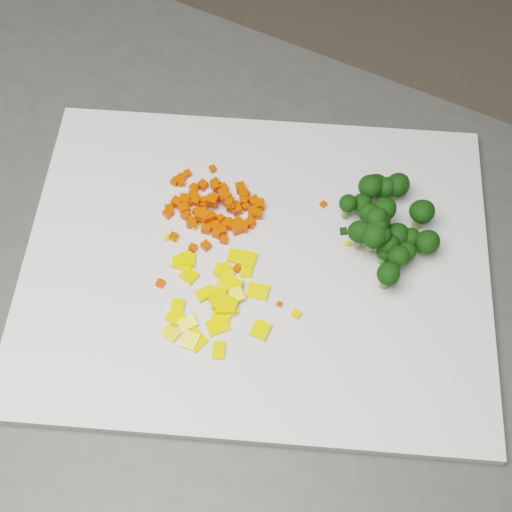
% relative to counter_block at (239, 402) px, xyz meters
% --- Properties ---
extents(ground, '(4.00, 4.00, 0.00)m').
position_rel_counter_block_xyz_m(ground, '(-0.33, -0.07, -0.45)').
color(ground, gray).
rests_on(ground, ground).
extents(counter_block, '(1.12, 0.93, 0.90)m').
position_rel_counter_block_xyz_m(counter_block, '(0.00, 0.00, 0.00)').
color(counter_block, '#40403E').
rests_on(counter_block, ground).
extents(cutting_board, '(0.53, 0.44, 0.01)m').
position_rel_counter_block_xyz_m(cutting_board, '(0.03, 0.01, 0.46)').
color(cutting_board, silver).
rests_on(cutting_board, counter_block).
extents(carrot_pile, '(0.11, 0.11, 0.03)m').
position_rel_counter_block_xyz_m(carrot_pile, '(-0.04, 0.07, 0.48)').
color(carrot_pile, red).
rests_on(carrot_pile, cutting_board).
extents(pepper_pile, '(0.13, 0.13, 0.02)m').
position_rel_counter_block_xyz_m(pepper_pile, '(-0.01, -0.05, 0.47)').
color(pepper_pile, yellow).
rests_on(pepper_pile, cutting_board).
extents(broccoli_pile, '(0.13, 0.13, 0.06)m').
position_rel_counter_block_xyz_m(broccoli_pile, '(0.14, 0.06, 0.49)').
color(broccoli_pile, black).
rests_on(broccoli_pile, cutting_board).
extents(carrot_cube_0, '(0.01, 0.01, 0.01)m').
position_rel_counter_block_xyz_m(carrot_cube_0, '(-0.00, 0.09, 0.47)').
color(carrot_cube_0, red).
rests_on(carrot_cube_0, carrot_pile).
extents(carrot_cube_1, '(0.01, 0.01, 0.01)m').
position_rel_counter_block_xyz_m(carrot_cube_1, '(-0.01, 0.07, 0.47)').
color(carrot_cube_1, red).
rests_on(carrot_cube_1, carrot_pile).
extents(carrot_cube_2, '(0.01, 0.01, 0.01)m').
position_rel_counter_block_xyz_m(carrot_cube_2, '(-0.02, 0.07, 0.48)').
color(carrot_cube_2, red).
rests_on(carrot_cube_2, carrot_pile).
extents(carrot_cube_3, '(0.01, 0.01, 0.01)m').
position_rel_counter_block_xyz_m(carrot_cube_3, '(-0.00, 0.05, 0.47)').
color(carrot_cube_3, red).
rests_on(carrot_cube_3, carrot_pile).
extents(carrot_cube_4, '(0.01, 0.01, 0.01)m').
position_rel_counter_block_xyz_m(carrot_cube_4, '(0.01, 0.06, 0.47)').
color(carrot_cube_4, red).
rests_on(carrot_cube_4, carrot_pile).
extents(carrot_cube_5, '(0.01, 0.01, 0.01)m').
position_rel_counter_block_xyz_m(carrot_cube_5, '(-0.03, 0.05, 0.48)').
color(carrot_cube_5, red).
rests_on(carrot_cube_5, carrot_pile).
extents(carrot_cube_6, '(0.01, 0.01, 0.01)m').
position_rel_counter_block_xyz_m(carrot_cube_6, '(-0.01, 0.05, 0.47)').
color(carrot_cube_6, red).
rests_on(carrot_cube_6, carrot_pile).
extents(carrot_cube_7, '(0.01, 0.01, 0.01)m').
position_rel_counter_block_xyz_m(carrot_cube_7, '(-0.07, 0.06, 0.47)').
color(carrot_cube_7, red).
rests_on(carrot_cube_7, carrot_pile).
extents(carrot_cube_8, '(0.01, 0.01, 0.01)m').
position_rel_counter_block_xyz_m(carrot_cube_8, '(-0.03, 0.02, 0.47)').
color(carrot_cube_8, red).
rests_on(carrot_cube_8, carrot_pile).
extents(carrot_cube_9, '(0.01, 0.01, 0.01)m').
position_rel_counter_block_xyz_m(carrot_cube_9, '(-0.03, 0.10, 0.47)').
color(carrot_cube_9, red).
rests_on(carrot_cube_9, carrot_pile).
extents(carrot_cube_10, '(0.01, 0.01, 0.01)m').
position_rel_counter_block_xyz_m(carrot_cube_10, '(-0.08, 0.10, 0.47)').
color(carrot_cube_10, red).
rests_on(carrot_cube_10, carrot_pile).
extents(carrot_cube_11, '(0.01, 0.01, 0.01)m').
position_rel_counter_block_xyz_m(carrot_cube_11, '(-0.07, 0.07, 0.47)').
color(carrot_cube_11, red).
rests_on(carrot_cube_11, carrot_pile).
extents(carrot_cube_12, '(0.01, 0.01, 0.01)m').
position_rel_counter_block_xyz_m(carrot_cube_12, '(-0.02, 0.08, 0.48)').
color(carrot_cube_12, red).
rests_on(carrot_cube_12, carrot_pile).
extents(carrot_cube_13, '(0.01, 0.01, 0.01)m').
position_rel_counter_block_xyz_m(carrot_cube_13, '(-0.08, 0.10, 0.47)').
color(carrot_cube_13, red).
rests_on(carrot_cube_13, carrot_pile).
extents(carrot_cube_14, '(0.01, 0.01, 0.01)m').
position_rel_counter_block_xyz_m(carrot_cube_14, '(0.01, 0.07, 0.47)').
color(carrot_cube_14, red).
rests_on(carrot_cube_14, carrot_pile).
extents(carrot_cube_15, '(0.01, 0.01, 0.01)m').
position_rel_counter_block_xyz_m(carrot_cube_15, '(0.01, 0.07, 0.47)').
color(carrot_cube_15, red).
rests_on(carrot_cube_15, carrot_pile).
extents(carrot_cube_16, '(0.02, 0.02, 0.01)m').
position_rel_counter_block_xyz_m(carrot_cube_16, '(-0.06, 0.06, 0.47)').
color(carrot_cube_16, red).
rests_on(carrot_cube_16, carrot_pile).
extents(carrot_cube_17, '(0.01, 0.01, 0.01)m').
position_rel_counter_block_xyz_m(carrot_cube_17, '(-0.03, 0.08, 0.47)').
color(carrot_cube_17, red).
rests_on(carrot_cube_17, carrot_pile).
extents(carrot_cube_18, '(0.01, 0.01, 0.01)m').
position_rel_counter_block_xyz_m(carrot_cube_18, '(-0.05, 0.05, 0.48)').
color(carrot_cube_18, red).
rests_on(carrot_cube_18, carrot_pile).
extents(carrot_cube_19, '(0.01, 0.01, 0.01)m').
position_rel_counter_block_xyz_m(carrot_cube_19, '(-0.08, 0.05, 0.47)').
color(carrot_cube_19, red).
rests_on(carrot_cube_19, carrot_pile).
extents(carrot_cube_20, '(0.01, 0.01, 0.01)m').
position_rel_counter_block_xyz_m(carrot_cube_20, '(-0.01, 0.10, 0.47)').
color(carrot_cube_20, red).
rests_on(carrot_cube_20, carrot_pile).
extents(carrot_cube_21, '(0.01, 0.01, 0.01)m').
position_rel_counter_block_xyz_m(carrot_cube_21, '(0.01, 0.08, 0.47)').
color(carrot_cube_21, red).
rests_on(carrot_cube_21, carrot_pile).
extents(carrot_cube_22, '(0.01, 0.01, 0.01)m').
position_rel_counter_block_xyz_m(carrot_cube_22, '(0.01, 0.06, 0.47)').
color(carrot_cube_22, red).
rests_on(carrot_cube_22, carrot_pile).
extents(carrot_cube_23, '(0.01, 0.01, 0.01)m').
position_rel_counter_block_xyz_m(carrot_cube_23, '(-0.01, 0.07, 0.47)').
color(carrot_cube_23, red).
rests_on(carrot_cube_23, carrot_pile).
extents(carrot_cube_24, '(0.01, 0.01, 0.01)m').
position_rel_counter_block_xyz_m(carrot_cube_24, '(-0.03, 0.06, 0.47)').
color(carrot_cube_24, red).
rests_on(carrot_cube_24, carrot_pile).
extents(carrot_cube_25, '(0.01, 0.01, 0.01)m').
position_rel_counter_block_xyz_m(carrot_cube_25, '(-0.07, 0.02, 0.47)').
color(carrot_cube_25, red).
rests_on(carrot_cube_25, carrot_pile).
extents(carrot_cube_26, '(0.01, 0.01, 0.01)m').
position_rel_counter_block_xyz_m(carrot_cube_26, '(-0.05, 0.07, 0.48)').
color(carrot_cube_26, red).
rests_on(carrot_cube_26, carrot_pile).
extents(carrot_cube_27, '(0.01, 0.01, 0.01)m').
position_rel_counter_block_xyz_m(carrot_cube_27, '(-0.04, 0.05, 0.48)').
color(carrot_cube_27, red).
rests_on(carrot_cube_27, carrot_pile).
extents(carrot_cube_28, '(0.01, 0.01, 0.01)m').
position_rel_counter_block_xyz_m(carrot_cube_28, '(-0.00, 0.05, 0.47)').
color(carrot_cube_28, red).
rests_on(carrot_cube_28, carrot_pile).
extents(carrot_cube_29, '(0.01, 0.01, 0.01)m').
position_rel_counter_block_xyz_m(carrot_cube_29, '(-0.07, 0.11, 0.47)').
color(carrot_cube_29, red).
rests_on(carrot_cube_29, carrot_pile).
extents(carrot_cube_30, '(0.01, 0.01, 0.01)m').
position_rel_counter_block_xyz_m(carrot_cube_30, '(0.00, 0.05, 0.47)').
color(carrot_cube_30, red).
rests_on(carrot_cube_30, carrot_pile).
extents(carrot_cube_31, '(0.02, 0.02, 0.01)m').
position_rel_counter_block_xyz_m(carrot_cube_31, '(-0.03, 0.09, 0.47)').
color(carrot_cube_31, red).
rests_on(carrot_cube_31, carrot_pile).
extents(carrot_cube_32, '(0.01, 0.01, 0.01)m').
position_rel_counter_block_xyz_m(carrot_cube_32, '(-0.01, 0.03, 0.47)').
color(carrot_cube_32, red).
rests_on(carrot_cube_32, carrot_pile).
extents(carrot_cube_33, '(0.01, 0.01, 0.01)m').
position_rel_counter_block_xyz_m(carrot_cube_33, '(-0.04, 0.05, 0.48)').
color(carrot_cube_33, red).
rests_on(carrot_cube_33, carrot_pile).
extents(carrot_cube_34, '(0.01, 0.01, 0.01)m').
position_rel_counter_block_xyz_m(carrot_cube_34, '(-0.04, 0.07, 0.47)').
color(carrot_cube_34, red).
rests_on(carrot_cube_34, carrot_pile).
extents(carrot_cube_35, '(0.01, 0.01, 0.01)m').
position_rel_counter_block_xyz_m(carrot_cube_35, '(-0.03, 0.07, 0.48)').
color(carrot_cube_35, red).
rests_on(carrot_cube_35, carrot_pile).
extents(carrot_cube_36, '(0.01, 0.01, 0.01)m').
position_rel_counter_block_xyz_m(carrot_cube_36, '(0.00, 0.08, 0.47)').
color(carrot_cube_36, red).
rests_on(carrot_cube_36, carrot_pile).
extents(carrot_cube_37, '(0.01, 0.01, 0.01)m').
position_rel_counter_block_xyz_m(carrot_cube_37, '(-0.05, 0.10, 0.47)').
color(carrot_cube_37, red).
rests_on(carrot_cube_37, carrot_pile).
extents(carrot_cube_38, '(0.01, 0.01, 0.01)m').
position_rel_counter_block_xyz_m(carrot_cube_38, '(-0.06, 0.05, 0.47)').
color(carrot_cube_38, red).
rests_on(carrot_cube_38, carrot_pile).
extents(carrot_cube_39, '(0.01, 0.01, 0.01)m').
position_rel_counter_block_xyz_m(carrot_cube_39, '(-0.00, 0.05, 0.47)').
color(carrot_cube_39, red).
rests_on(carrot_cube_39, carrot_pile).
extents(carrot_cube_40, '(0.01, 0.01, 0.01)m').
position_rel_counter_block_xyz_m(carrot_cube_40, '(-0.05, 0.12, 0.47)').
color(carrot_cube_40, red).
rests_on(carrot_cube_40, carrot_pile).
extents(carrot_cube_41, '(0.01, 0.01, 0.01)m').
position_rel_counter_block_xyz_m(carrot_cube_41, '(-0.04, 0.05, 0.48)').
color(carrot_cube_41, red).
rests_on(carrot_cube_41, carrot_pile).
extents(carrot_cube_42, '(0.01, 0.01, 0.01)m').
position_rel_counter_block_xyz_m(carrot_cube_42, '(-0.08, 0.10, 0.47)').
color(carrot_cube_42, red).
rests_on(carrot_cube_42, carrot_pile).
extents(carrot_cube_43, '(0.01, 0.01, 0.01)m').
position_rel_counter_block_xyz_m(carrot_cube_43, '(-0.03, 0.09, 0.47)').
color(carrot_cube_43, red).
rests_on(carrot_cube_43, carrot_pile).
extents(carrot_cube_44, '(0.01, 0.01, 0.01)m').
position_rel_counter_block_xyz_m(carrot_cube_44, '(-0.06, 0.08, 0.47)').
color(carrot_cube_44, red).
rests_on(carrot_cube_44, carrot_pile).
extents(carrot_cube_45, '(0.01, 0.01, 0.01)m').
position_rel_counter_block_xyz_m(carrot_cube_45, '(-0.05, 0.04, 0.47)').
color(carrot_cube_45, red).
rests_on(carrot_cube_45, carrot_pile).
extents(carrot_cube_46, '(0.01, 0.01, 0.01)m').
position_rel_counter_block_xyz_m(carrot_cube_46, '(-0.06, 0.09, 0.47)').
color(carrot_cube_46, red).
rests_on(carrot_cube_46, carrot_pile).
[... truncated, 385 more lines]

